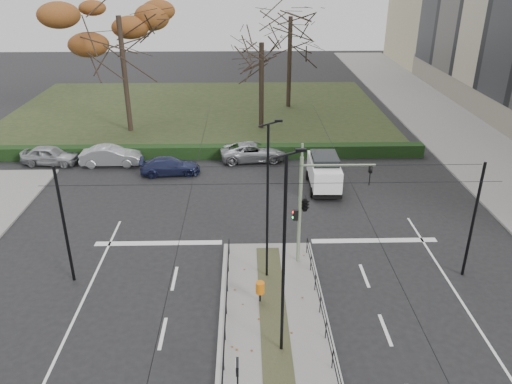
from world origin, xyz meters
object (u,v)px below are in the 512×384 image
litter_bin (260,288)px  streetlamp_median_far (268,202)px  traffic_light (307,203)px  info_panel (237,372)px  white_van (324,171)px  bare_tree_near (262,49)px  parked_car_fourth (253,152)px  parked_car_first (50,155)px  rust_tree (118,16)px  bare_tree_center (290,23)px  parked_car_second (111,156)px  streetlamp_median_near (284,257)px  parked_car_third (170,166)px

litter_bin → streetlamp_median_far: size_ratio=0.13×
traffic_light → info_panel: bearing=-110.0°
white_van → bare_tree_near: size_ratio=0.44×
white_van → litter_bin: bearing=-110.5°
streetlamp_median_far → parked_car_fourth: 16.35m
white_van → bare_tree_near: 15.23m
litter_bin → parked_car_first: 23.43m
litter_bin → rust_tree: bearing=113.3°
traffic_light → bare_tree_center: size_ratio=0.47×
parked_car_second → info_panel: bearing=-158.3°
info_panel → streetlamp_median_near: 4.25m
streetlamp_median_far → parked_car_third: (-6.49, 13.36, -3.54)m
traffic_light → streetlamp_median_far: size_ratio=0.72×
parked_car_second → streetlamp_median_far: bearing=-145.1°
traffic_light → litter_bin: size_ratio=5.55×
traffic_light → parked_car_first: size_ratio=1.33×
streetlamp_median_far → bare_tree_near: (0.52, 24.12, 3.02)m
litter_bin → streetlamp_median_far: (0.41, 2.06, 3.29)m
litter_bin → bare_tree_center: bare_tree_center is taller
info_panel → streetlamp_median_near: streetlamp_median_near is taller
white_van → bare_tree_center: bearing=91.8°
litter_bin → info_panel: size_ratio=0.53×
streetlamp_median_far → parked_car_second: size_ratio=1.75×
litter_bin → white_van: size_ratio=0.23×
parked_car_second → bare_tree_near: 16.07m
info_panel → streetlamp_median_far: (1.36, 7.87, 2.49)m
parked_car_first → parked_car_second: size_ratio=0.95×
parked_car_fourth → litter_bin: bearing=173.7°
bare_tree_near → parked_car_second: bearing=-142.8°
white_van → bare_tree_near: bare_tree_near is taller
streetlamp_median_far → bare_tree_center: bearing=83.4°
bare_tree_near → parked_car_first: bearing=-152.3°
info_panel → parked_car_third: size_ratio=0.45×
info_panel → streetlamp_median_far: bearing=80.2°
traffic_light → parked_car_third: 15.00m
litter_bin → info_panel: bearing=-99.3°
info_panel → rust_tree: size_ratio=0.15×
traffic_light → parked_car_fourth: bearing=99.1°
streetlamp_median_near → rust_tree: bearing=112.4°
parked_car_first → bare_tree_center: (19.57, 16.03, 7.80)m
parked_car_third → bare_tree_near: bearing=-38.5°
parked_car_first → bare_tree_center: 26.47m
traffic_light → streetlamp_median_far: 2.47m
traffic_light → info_panel: (-3.34, -9.18, -1.79)m
parked_car_fourth → bare_tree_near: (0.89, 8.15, 6.48)m
parked_car_fourth → white_van: size_ratio=1.12×
traffic_light → bare_tree_center: (1.68, 30.23, 5.07)m
parked_car_fourth → white_van: (4.70, -5.35, 0.55)m
parked_car_third → traffic_light: bearing=-150.3°
litter_bin → streetlamp_median_far: 3.90m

